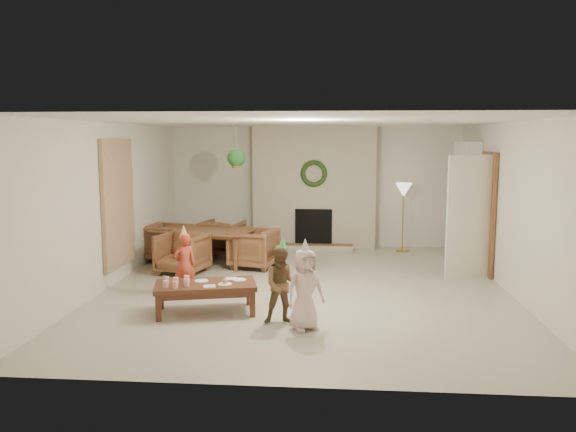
# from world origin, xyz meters

# --- Properties ---
(floor) EXTENTS (7.00, 7.00, 0.00)m
(floor) POSITION_xyz_m (0.00, 0.00, 0.00)
(floor) COLOR #B7B29E
(floor) RESTS_ON ground
(ceiling) EXTENTS (7.00, 7.00, 0.00)m
(ceiling) POSITION_xyz_m (0.00, 0.00, 2.50)
(ceiling) COLOR white
(ceiling) RESTS_ON wall_back
(wall_back) EXTENTS (7.00, 0.00, 7.00)m
(wall_back) POSITION_xyz_m (0.00, 3.50, 1.25)
(wall_back) COLOR silver
(wall_back) RESTS_ON floor
(wall_front) EXTENTS (7.00, 0.00, 7.00)m
(wall_front) POSITION_xyz_m (0.00, -3.50, 1.25)
(wall_front) COLOR silver
(wall_front) RESTS_ON floor
(wall_left) EXTENTS (0.00, 7.00, 7.00)m
(wall_left) POSITION_xyz_m (-3.00, 0.00, 1.25)
(wall_left) COLOR silver
(wall_left) RESTS_ON floor
(wall_right) EXTENTS (0.00, 7.00, 7.00)m
(wall_right) POSITION_xyz_m (3.00, 0.00, 1.25)
(wall_right) COLOR silver
(wall_right) RESTS_ON floor
(fireplace_mass) EXTENTS (2.50, 0.40, 2.50)m
(fireplace_mass) POSITION_xyz_m (0.00, 3.30, 1.25)
(fireplace_mass) COLOR #541C16
(fireplace_mass) RESTS_ON floor
(fireplace_hearth) EXTENTS (1.60, 0.30, 0.12)m
(fireplace_hearth) POSITION_xyz_m (0.00, 2.95, 0.06)
(fireplace_hearth) COLOR brown
(fireplace_hearth) RESTS_ON floor
(fireplace_firebox) EXTENTS (0.75, 0.12, 0.75)m
(fireplace_firebox) POSITION_xyz_m (0.00, 3.12, 0.45)
(fireplace_firebox) COLOR black
(fireplace_firebox) RESTS_ON floor
(fireplace_wreath) EXTENTS (0.54, 0.10, 0.54)m
(fireplace_wreath) POSITION_xyz_m (0.00, 3.07, 1.55)
(fireplace_wreath) COLOR #1C3A16
(fireplace_wreath) RESTS_ON fireplace_mass
(floor_lamp_base) EXTENTS (0.26, 0.26, 0.03)m
(floor_lamp_base) POSITION_xyz_m (1.79, 3.00, 0.01)
(floor_lamp_base) COLOR gold
(floor_lamp_base) RESTS_ON floor
(floor_lamp_post) EXTENTS (0.03, 0.03, 1.24)m
(floor_lamp_post) POSITION_xyz_m (1.79, 3.00, 0.64)
(floor_lamp_post) COLOR gold
(floor_lamp_post) RESTS_ON floor
(floor_lamp_shade) EXTENTS (0.33, 0.33, 0.28)m
(floor_lamp_shade) POSITION_xyz_m (1.79, 3.00, 1.24)
(floor_lamp_shade) COLOR beige
(floor_lamp_shade) RESTS_ON floor_lamp_post
(bookshelf_carcass) EXTENTS (0.30, 1.00, 2.20)m
(bookshelf_carcass) POSITION_xyz_m (2.84, 2.30, 1.10)
(bookshelf_carcass) COLOR white
(bookshelf_carcass) RESTS_ON floor
(bookshelf_shelf_a) EXTENTS (0.30, 0.92, 0.03)m
(bookshelf_shelf_a) POSITION_xyz_m (2.82, 2.30, 0.45)
(bookshelf_shelf_a) COLOR white
(bookshelf_shelf_a) RESTS_ON bookshelf_carcass
(bookshelf_shelf_b) EXTENTS (0.30, 0.92, 0.03)m
(bookshelf_shelf_b) POSITION_xyz_m (2.82, 2.30, 0.85)
(bookshelf_shelf_b) COLOR white
(bookshelf_shelf_b) RESTS_ON bookshelf_carcass
(bookshelf_shelf_c) EXTENTS (0.30, 0.92, 0.03)m
(bookshelf_shelf_c) POSITION_xyz_m (2.82, 2.30, 1.25)
(bookshelf_shelf_c) COLOR white
(bookshelf_shelf_c) RESTS_ON bookshelf_carcass
(bookshelf_shelf_d) EXTENTS (0.30, 0.92, 0.03)m
(bookshelf_shelf_d) POSITION_xyz_m (2.82, 2.30, 1.65)
(bookshelf_shelf_d) COLOR white
(bookshelf_shelf_d) RESTS_ON bookshelf_carcass
(books_row_lower) EXTENTS (0.20, 0.40, 0.24)m
(books_row_lower) POSITION_xyz_m (2.80, 2.15, 0.59)
(books_row_lower) COLOR maroon
(books_row_lower) RESTS_ON bookshelf_shelf_a
(books_row_mid) EXTENTS (0.20, 0.44, 0.24)m
(books_row_mid) POSITION_xyz_m (2.80, 2.35, 0.99)
(books_row_mid) COLOR #2A4A9A
(books_row_mid) RESTS_ON bookshelf_shelf_b
(books_row_upper) EXTENTS (0.20, 0.36, 0.22)m
(books_row_upper) POSITION_xyz_m (2.80, 2.20, 1.38)
(books_row_upper) COLOR #B26F26
(books_row_upper) RESTS_ON bookshelf_shelf_c
(door_frame) EXTENTS (0.05, 0.86, 2.04)m
(door_frame) POSITION_xyz_m (2.96, 1.20, 1.02)
(door_frame) COLOR brown
(door_frame) RESTS_ON floor
(door_leaf) EXTENTS (0.77, 0.32, 2.00)m
(door_leaf) POSITION_xyz_m (2.58, 0.82, 1.00)
(door_leaf) COLOR beige
(door_leaf) RESTS_ON floor
(curtain_panel) EXTENTS (0.06, 1.20, 2.00)m
(curtain_panel) POSITION_xyz_m (-2.96, 0.20, 1.25)
(curtain_panel) COLOR tan
(curtain_panel) RESTS_ON wall_left
(dining_table) EXTENTS (1.95, 1.38, 0.62)m
(dining_table) POSITION_xyz_m (-1.93, 1.55, 0.31)
(dining_table) COLOR brown
(dining_table) RESTS_ON floor
(dining_chair_near) EXTENTS (0.89, 0.91, 0.69)m
(dining_chair_near) POSITION_xyz_m (-2.11, 0.80, 0.34)
(dining_chair_near) COLOR brown
(dining_chair_near) RESTS_ON floor
(dining_chair_far) EXTENTS (0.89, 0.91, 0.69)m
(dining_chair_far) POSITION_xyz_m (-1.74, 2.31, 0.34)
(dining_chair_far) COLOR brown
(dining_chair_far) RESTS_ON floor
(dining_chair_left) EXTENTS (0.91, 0.89, 0.69)m
(dining_chair_left) POSITION_xyz_m (-2.68, 1.74, 0.34)
(dining_chair_left) COLOR brown
(dining_chair_left) RESTS_ON floor
(dining_chair_right) EXTENTS (0.91, 0.89, 0.69)m
(dining_chair_right) POSITION_xyz_m (-0.98, 1.32, 0.34)
(dining_chair_right) COLOR brown
(dining_chair_right) RESTS_ON floor
(hanging_plant_cord) EXTENTS (0.01, 0.01, 0.70)m
(hanging_plant_cord) POSITION_xyz_m (-1.30, 1.50, 2.15)
(hanging_plant_cord) COLOR tan
(hanging_plant_cord) RESTS_ON ceiling
(hanging_plant_pot) EXTENTS (0.16, 0.16, 0.12)m
(hanging_plant_pot) POSITION_xyz_m (-1.30, 1.50, 1.80)
(hanging_plant_pot) COLOR brown
(hanging_plant_pot) RESTS_ON hanging_plant_cord
(hanging_plant_foliage) EXTENTS (0.32, 0.32, 0.32)m
(hanging_plant_foliage) POSITION_xyz_m (-1.30, 1.50, 1.92)
(hanging_plant_foliage) COLOR #1C551E
(hanging_plant_foliage) RESTS_ON hanging_plant_pot
(coffee_table_top) EXTENTS (1.41, 0.93, 0.06)m
(coffee_table_top) POSITION_xyz_m (-1.23, -1.34, 0.37)
(coffee_table_top) COLOR #532C1B
(coffee_table_top) RESTS_ON floor
(coffee_table_apron) EXTENTS (1.29, 0.81, 0.08)m
(coffee_table_apron) POSITION_xyz_m (-1.23, -1.34, 0.30)
(coffee_table_apron) COLOR #532C1B
(coffee_table_apron) RESTS_ON floor
(coffee_leg_fl) EXTENTS (0.08, 0.08, 0.34)m
(coffee_leg_fl) POSITION_xyz_m (-1.74, -1.73, 0.17)
(coffee_leg_fl) COLOR #532C1B
(coffee_leg_fl) RESTS_ON floor
(coffee_leg_fr) EXTENTS (0.08, 0.08, 0.34)m
(coffee_leg_fr) POSITION_xyz_m (-0.60, -1.46, 0.17)
(coffee_leg_fr) COLOR #532C1B
(coffee_leg_fr) RESTS_ON floor
(coffee_leg_bl) EXTENTS (0.08, 0.08, 0.34)m
(coffee_leg_bl) POSITION_xyz_m (-1.87, -1.22, 0.17)
(coffee_leg_bl) COLOR #532C1B
(coffee_leg_bl) RESTS_ON floor
(coffee_leg_br) EXTENTS (0.08, 0.08, 0.34)m
(coffee_leg_br) POSITION_xyz_m (-0.73, -0.95, 0.17)
(coffee_leg_br) COLOR #532C1B
(coffee_leg_br) RESTS_ON floor
(cup_a) EXTENTS (0.08, 0.08, 0.09)m
(cup_a) POSITION_xyz_m (-1.68, -1.60, 0.44)
(cup_a) COLOR white
(cup_a) RESTS_ON coffee_table_top
(cup_b) EXTENTS (0.08, 0.08, 0.09)m
(cup_b) POSITION_xyz_m (-1.73, -1.41, 0.44)
(cup_b) COLOR white
(cup_b) RESTS_ON coffee_table_top
(cup_c) EXTENTS (0.08, 0.08, 0.09)m
(cup_c) POSITION_xyz_m (-1.55, -1.62, 0.44)
(cup_c) COLOR white
(cup_c) RESTS_ON coffee_table_top
(cup_d) EXTENTS (0.08, 0.08, 0.09)m
(cup_d) POSITION_xyz_m (-1.60, -1.43, 0.44)
(cup_d) COLOR white
(cup_d) RESTS_ON coffee_table_top
(cup_e) EXTENTS (0.08, 0.08, 0.09)m
(cup_e) POSITION_xyz_m (-1.44, -1.51, 0.44)
(cup_e) COLOR white
(cup_e) RESTS_ON coffee_table_top
(cup_f) EXTENTS (0.08, 0.08, 0.09)m
(cup_f) POSITION_xyz_m (-1.48, -1.32, 0.44)
(cup_f) COLOR white
(cup_f) RESTS_ON coffee_table_top
(plate_a) EXTENTS (0.22, 0.22, 0.01)m
(plate_a) POSITION_xyz_m (-1.31, -1.24, 0.40)
(plate_a) COLOR white
(plate_a) RESTS_ON coffee_table_top
(plate_b) EXTENTS (0.22, 0.22, 0.01)m
(plate_b) POSITION_xyz_m (-0.97, -1.38, 0.40)
(plate_b) COLOR white
(plate_b) RESTS_ON coffee_table_top
(plate_c) EXTENTS (0.22, 0.22, 0.01)m
(plate_c) POSITION_xyz_m (-0.82, -1.14, 0.40)
(plate_c) COLOR white
(plate_c) RESTS_ON coffee_table_top
(food_scoop) EXTENTS (0.08, 0.08, 0.07)m
(food_scoop) POSITION_xyz_m (-0.97, -1.38, 0.44)
(food_scoop) COLOR tan
(food_scoop) RESTS_ON plate_b
(napkin_left) EXTENTS (0.18, 0.18, 0.01)m
(napkin_left) POSITION_xyz_m (-1.14, -1.50, 0.40)
(napkin_left) COLOR #E4A8AC
(napkin_left) RESTS_ON coffee_table_top
(napkin_right) EXTENTS (0.18, 0.18, 0.01)m
(napkin_right) POSITION_xyz_m (-0.94, -1.09, 0.40)
(napkin_right) COLOR #E4A8AC
(napkin_right) RESTS_ON coffee_table_top
(child_red) EXTENTS (0.40, 0.38, 0.92)m
(child_red) POSITION_xyz_m (-1.71, -0.59, 0.46)
(child_red) COLOR #B23826
(child_red) RESTS_ON floor
(party_hat_red) EXTENTS (0.16, 0.16, 0.17)m
(party_hat_red) POSITION_xyz_m (-1.71, -0.59, 0.96)
(party_hat_red) COLOR #FFE454
(party_hat_red) RESTS_ON child_red
(child_plaid) EXTENTS (0.53, 0.45, 0.97)m
(child_plaid) POSITION_xyz_m (-0.19, -1.68, 0.49)
(child_plaid) COLOR maroon
(child_plaid) RESTS_ON floor
(party_hat_plaid) EXTENTS (0.13, 0.13, 0.16)m
(party_hat_plaid) POSITION_xyz_m (-0.19, -1.68, 1.01)
(party_hat_plaid) COLOR #51BE64
(party_hat_plaid) RESTS_ON child_plaid
(child_pink) EXTENTS (0.57, 0.52, 0.98)m
(child_pink) POSITION_xyz_m (0.09, -1.88, 0.49)
(child_pink) COLOR beige
(child_pink) RESTS_ON floor
(party_hat_pink) EXTENTS (0.17, 0.17, 0.18)m
(party_hat_pink) POSITION_xyz_m (0.09, -1.88, 1.02)
(party_hat_pink) COLOR silver
(party_hat_pink) RESTS_ON child_pink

